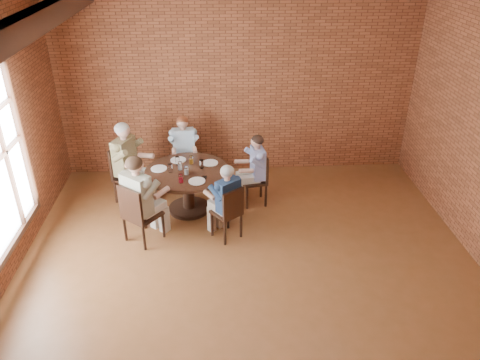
{
  "coord_description": "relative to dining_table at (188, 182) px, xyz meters",
  "views": [
    {
      "loc": [
        -0.42,
        -4.75,
        4.23
      ],
      "look_at": [
        -0.1,
        1.0,
        1.09
      ],
      "focal_mm": 35.0,
      "sensor_mm": 36.0,
      "label": 1
    }
  ],
  "objects": [
    {
      "name": "glass_g",
      "position": [
        0.0,
        -0.14,
        0.29
      ],
      "size": [
        0.07,
        0.07,
        0.14
      ],
      "primitive_type": "cylinder",
      "color": "white",
      "rests_on": "dining_table"
    },
    {
      "name": "plate_a",
      "position": [
        0.38,
        0.23,
        0.23
      ],
      "size": [
        0.26,
        0.26,
        0.01
      ],
      "primitive_type": "cylinder",
      "color": "white",
      "rests_on": "dining_table"
    },
    {
      "name": "glass_d",
      "position": [
        -0.11,
        0.03,
        0.29
      ],
      "size": [
        0.07,
        0.07,
        0.14
      ],
      "primitive_type": "cylinder",
      "color": "white",
      "rests_on": "dining_table"
    },
    {
      "name": "glass_f",
      "position": [
        -0.07,
        -0.4,
        0.29
      ],
      "size": [
        0.07,
        0.07,
        0.14
      ],
      "primitive_type": "cylinder",
      "color": "white",
      "rests_on": "dining_table"
    },
    {
      "name": "ceiling_beam",
      "position": [
        -1.55,
        -2.0,
        2.74
      ],
      "size": [
        0.22,
        6.9,
        0.26
      ],
      "primitive_type": "cube",
      "color": "black",
      "rests_on": "ceiling"
    },
    {
      "name": "plate_d",
      "position": [
        0.17,
        -0.39,
        0.23
      ],
      "size": [
        0.26,
        0.26,
        0.01
      ],
      "primitive_type": "cylinder",
      "color": "white",
      "rests_on": "dining_table"
    },
    {
      "name": "glass_b",
      "position": [
        0.06,
        0.24,
        0.29
      ],
      "size": [
        0.07,
        0.07,
        0.14
      ],
      "primitive_type": "cylinder",
      "color": "white",
      "rests_on": "dining_table"
    },
    {
      "name": "chair_c",
      "position": [
        -1.09,
        0.45,
        -0.0
      ],
      "size": [
        0.61,
        0.61,
        0.98
      ],
      "rotation": [
        0.0,
        0.0,
        1.18
      ],
      "color": "black",
      "rests_on": "floor"
    },
    {
      "name": "diner_d",
      "position": [
        -0.64,
        -0.8,
        0.18
      ],
      "size": [
        0.89,
        0.91,
        1.41
      ],
      "primitive_type": null,
      "rotation": [
        0.0,
        0.0,
        2.46
      ],
      "color": "#BFA996",
      "rests_on": "floor"
    },
    {
      "name": "diner_a",
      "position": [
        1.11,
        0.17,
        0.1
      ],
      "size": [
        0.66,
        0.56,
        1.25
      ],
      "primitive_type": null,
      "rotation": [
        0.0,
        0.0,
        -1.42
      ],
      "color": "#4252AC",
      "rests_on": "floor"
    },
    {
      "name": "smartphone",
      "position": [
        0.28,
        -0.29,
        0.23
      ],
      "size": [
        0.09,
        0.14,
        0.01
      ],
      "primitive_type": "cube",
      "rotation": [
        0.0,
        0.0,
        -0.14
      ],
      "color": "black",
      "rests_on": "dining_table"
    },
    {
      "name": "diner_e",
      "position": [
        0.61,
        -0.8,
        0.09
      ],
      "size": [
        0.72,
        0.74,
        1.23
      ],
      "primitive_type": null,
      "rotation": [
        0.0,
        0.0,
        3.79
      ],
      "color": "#1B2F4D",
      "rests_on": "floor"
    },
    {
      "name": "dining_table",
      "position": [
        0.0,
        0.0,
        0.0
      ],
      "size": [
        1.37,
        1.37,
        0.75
      ],
      "color": "black",
      "rests_on": "floor"
    },
    {
      "name": "chair_e",
      "position": [
        0.65,
        -0.86,
        -0.05
      ],
      "size": [
        0.53,
        0.53,
        0.88
      ],
      "rotation": [
        0.0,
        0.0,
        3.79
      ],
      "color": "black",
      "rests_on": "floor"
    },
    {
      "name": "ceiling",
      "position": [
        0.9,
        -2.0,
        2.87
      ],
      "size": [
        7.0,
        7.0,
        0.0
      ],
      "primitive_type": "plane",
      "rotation": [
        3.14,
        0.0,
        0.0
      ],
      "color": "white",
      "rests_on": "wall_back"
    },
    {
      "name": "glass_c",
      "position": [
        -0.16,
        0.22,
        0.29
      ],
      "size": [
        0.07,
        0.07,
        0.14
      ],
      "primitive_type": "cylinder",
      "color": "white",
      "rests_on": "dining_table"
    },
    {
      "name": "chair_b",
      "position": [
        -0.11,
        1.04,
        -0.03
      ],
      "size": [
        0.45,
        0.45,
        0.92
      ],
      "rotation": [
        0.0,
        0.0,
        0.1
      ],
      "color": "black",
      "rests_on": "floor"
    },
    {
      "name": "diner_b",
      "position": [
        -0.1,
        0.96,
        0.12
      ],
      "size": [
        0.57,
        0.67,
        1.29
      ],
      "primitive_type": null,
      "rotation": [
        0.0,
        0.0,
        0.1
      ],
      "color": "#94ADBD",
      "rests_on": "floor"
    },
    {
      "name": "chair_d",
      "position": [
        -0.7,
        -0.87,
        -0.0
      ],
      "size": [
        0.65,
        0.65,
        0.98
      ],
      "rotation": [
        0.0,
        0.0,
        2.46
      ],
      "color": "black",
      "rests_on": "floor"
    },
    {
      "name": "plate_c",
      "position": [
        -0.46,
        0.07,
        0.23
      ],
      "size": [
        0.26,
        0.26,
        0.01
      ],
      "primitive_type": "cylinder",
      "color": "white",
      "rests_on": "dining_table"
    },
    {
      "name": "floor",
      "position": [
        0.9,
        -2.0,
        -0.53
      ],
      "size": [
        7.0,
        7.0,
        0.0
      ],
      "primitive_type": "plane",
      "color": "brown",
      "rests_on": "ground"
    },
    {
      "name": "glass_e",
      "position": [
        -0.26,
        -0.05,
        0.29
      ],
      "size": [
        0.07,
        0.07,
        0.14
      ],
      "primitive_type": "cylinder",
      "color": "white",
      "rests_on": "dining_table"
    },
    {
      "name": "plate_b",
      "position": [
        -0.16,
        0.38,
        0.23
      ],
      "size": [
        0.26,
        0.26,
        0.01
      ],
      "primitive_type": "cylinder",
      "color": "white",
      "rests_on": "dining_table"
    },
    {
      "name": "chair_a",
      "position": [
        1.19,
        0.18,
        -0.04
      ],
      "size": [
        0.44,
        0.44,
        0.89
      ],
      "rotation": [
        0.0,
        0.0,
        -1.42
      ],
      "color": "black",
      "rests_on": "floor"
    },
    {
      "name": "glass_a",
      "position": [
        0.23,
        0.07,
        0.29
      ],
      "size": [
        0.07,
        0.07,
        0.14
      ],
      "primitive_type": "cylinder",
      "color": "white",
      "rests_on": "dining_table"
    },
    {
      "name": "wall_back",
      "position": [
        0.9,
        1.5,
        1.17
      ],
      "size": [
        7.0,
        0.0,
        7.0
      ],
      "primitive_type": "plane",
      "rotation": [
        1.57,
        0.0,
        0.0
      ],
      "color": "brown",
      "rests_on": "ground"
    },
    {
      "name": "diner_c",
      "position": [
        -1.0,
        0.42,
        0.18
      ],
      "size": [
        0.88,
        0.8,
        1.42
      ],
      "primitive_type": null,
      "rotation": [
        0.0,
        0.0,
        1.18
      ],
      "color": "brown",
      "rests_on": "floor"
    }
  ]
}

